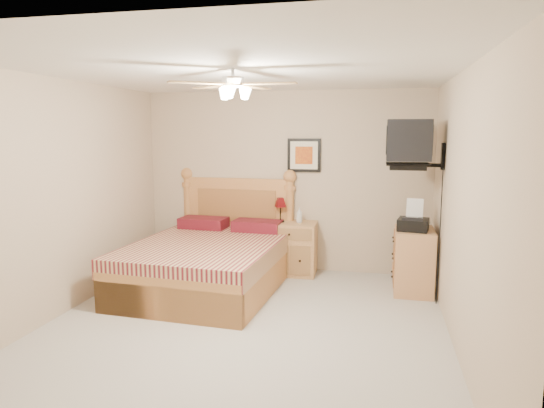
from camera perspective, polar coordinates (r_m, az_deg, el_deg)
The scene contains 17 objects.
floor at distance 4.98m, azimuth -3.59°, elevation -14.54°, with size 4.50×4.50×0.00m, color #ACA59B.
ceiling at distance 4.61m, azimuth -3.89°, elevation 15.39°, with size 4.00×4.50×0.04m, color white.
wall_back at distance 6.80m, azimuth 1.54°, elevation 2.67°, with size 4.00×0.04×2.50m, color tan.
wall_front at distance 2.59m, azimuth -17.78°, elevation -7.60°, with size 4.00×0.04×2.50m, color tan.
wall_left at distance 5.53m, azimuth -24.08°, elevation 0.53°, with size 0.04×4.50×2.50m, color tan.
wall_right at distance 4.51m, azimuth 21.50°, elevation -0.98°, with size 0.04×4.50×2.50m, color tan.
bed at distance 6.01m, azimuth -7.69°, elevation -3.39°, with size 1.68×2.20×1.43m, color #C2843C, non-canonical shape.
nightstand at distance 6.69m, azimuth 2.36°, elevation -5.20°, with size 0.66×0.49×0.71m, color #9F723B.
table_lamp at distance 6.63m, azimuth 0.99°, elevation -0.69°, with size 0.18×0.18×0.34m, color #540709, non-canonical shape.
lotion_bottle at distance 6.59m, azimuth 3.24°, elevation -1.31°, with size 0.08×0.08×0.21m, color silver.
framed_picture at distance 6.71m, azimuth 3.79°, elevation 5.74°, with size 0.46×0.04×0.46m, color black.
dresser at distance 6.18m, azimuth 16.31°, elevation -6.41°, with size 0.46×0.66×0.78m, color tan.
fax_machine at distance 6.00m, azimuth 16.32°, elevation -1.26°, with size 0.35×0.37×0.37m, color black, non-canonical shape.
magazine_lower at distance 6.33m, azimuth 15.69°, elevation -2.30°, with size 0.22×0.29×0.03m, color #BEAE96.
magazine_upper at distance 6.34m, azimuth 15.77°, elevation -2.06°, with size 0.22×0.30×0.02m, color gray.
wall_tv at distance 5.76m, azimuth 17.26°, elevation 6.79°, with size 0.56×0.46×0.58m, color black, non-canonical shape.
ceiling_fan at distance 4.40m, azimuth -4.62°, elevation 13.87°, with size 1.14×1.14×0.28m, color white, non-canonical shape.
Camera 1 is at (1.28, -4.39, 1.96)m, focal length 32.00 mm.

